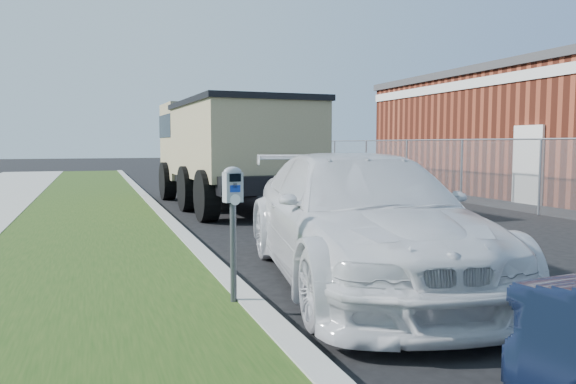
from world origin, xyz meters
name	(u,v)px	position (x,y,z in m)	size (l,w,h in m)	color
ground	(408,268)	(0.00, 0.00, 0.00)	(120.00, 120.00, 0.00)	black
chainlink_fence	(462,158)	(6.00, 7.00, 1.26)	(0.06, 30.06, 30.00)	slate
parking_meter	(233,204)	(-2.76, -1.25, 1.10)	(0.20, 0.15, 1.35)	#3F4247
white_wagon	(357,218)	(-0.99, -0.40, 0.79)	(2.21, 5.42, 1.57)	silver
dump_truck	(228,146)	(-0.55, 8.40, 1.63)	(3.20, 7.48, 2.89)	black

